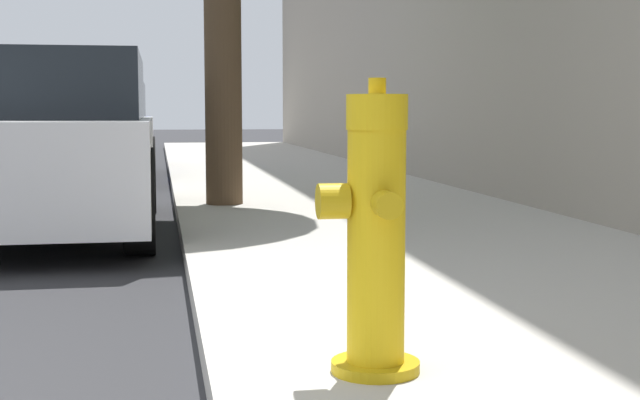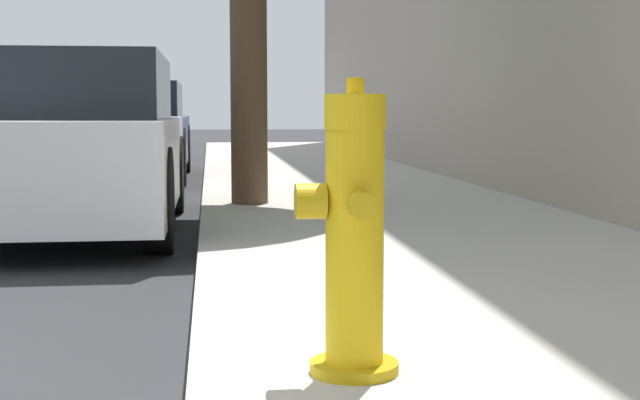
{
  "view_description": "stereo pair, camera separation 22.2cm",
  "coord_description": "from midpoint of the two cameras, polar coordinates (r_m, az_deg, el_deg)",
  "views": [
    {
      "loc": [
        1.51,
        -2.35,
        0.95
      ],
      "look_at": [
        2.21,
        1.51,
        0.55
      ],
      "focal_mm": 50.0,
      "sensor_mm": 36.0,
      "label": 1
    },
    {
      "loc": [
        1.73,
        -2.39,
        0.95
      ],
      "look_at": [
        2.21,
        1.51,
        0.55
      ],
      "focal_mm": 50.0,
      "sensor_mm": 36.0,
      "label": 2
    }
  ],
  "objects": [
    {
      "name": "parked_car_mid",
      "position": [
        12.35,
        -15.59,
        4.22
      ],
      "size": [
        1.89,
        3.93,
        1.3
      ],
      "color": "navy",
      "rests_on": "ground_plane"
    },
    {
      "name": "parked_car_near",
      "position": [
        7.12,
        -18.69,
        3.25
      ],
      "size": [
        1.79,
        3.82,
        1.35
      ],
      "color": "silver",
      "rests_on": "ground_plane"
    },
    {
      "name": "fire_hydrant",
      "position": [
        2.77,
        1.23,
        -2.42
      ],
      "size": [
        0.32,
        0.34,
        0.92
      ],
      "color": "#C39C11",
      "rests_on": "sidewalk_slab"
    }
  ]
}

